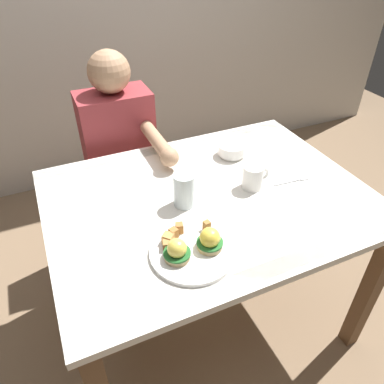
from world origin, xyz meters
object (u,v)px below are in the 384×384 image
object	(u,v)px
dining_table	(209,217)
water_glass_near	(184,192)
fruit_bowl	(232,150)
fork	(293,181)
coffee_mug	(253,176)
eggs_benedict_plate	(192,248)
diner_person	(122,152)

from	to	relation	value
dining_table	water_glass_near	bearing A→B (deg)	-176.03
fruit_bowl	water_glass_near	world-z (taller)	water_glass_near
fork	water_glass_near	world-z (taller)	water_glass_near
coffee_mug	eggs_benedict_plate	bearing A→B (deg)	-147.62
dining_table	fruit_bowl	distance (m)	0.34
eggs_benedict_plate	fruit_bowl	world-z (taller)	eggs_benedict_plate
eggs_benedict_plate	fruit_bowl	bearing A→B (deg)	49.42
dining_table	fruit_bowl	world-z (taller)	fruit_bowl
fork	dining_table	bearing A→B (deg)	171.73
coffee_mug	diner_person	bearing A→B (deg)	120.55
fruit_bowl	water_glass_near	bearing A→B (deg)	-144.74
fork	water_glass_near	bearing A→B (deg)	174.55
fork	coffee_mug	bearing A→B (deg)	168.94
coffee_mug	water_glass_near	xyz separation A→B (m)	(-0.28, 0.01, 0.00)
fruit_bowl	coffee_mug	xyz separation A→B (m)	(-0.04, -0.24, 0.02)
fruit_bowl	diner_person	size ratio (longest dim) A/B	0.11
fruit_bowl	fork	bearing A→B (deg)	-64.66
dining_table	eggs_benedict_plate	size ratio (longest dim) A/B	4.44
dining_table	fruit_bowl	xyz separation A→B (m)	(0.22, 0.22, 0.14)
eggs_benedict_plate	water_glass_near	xyz separation A→B (m)	(0.07, 0.24, 0.03)
fruit_bowl	coffee_mug	size ratio (longest dim) A/B	1.08
fruit_bowl	diner_person	xyz separation A→B (m)	(-0.41, 0.38, -0.12)
water_glass_near	fruit_bowl	bearing A→B (deg)	35.26
dining_table	diner_person	size ratio (longest dim) A/B	1.05
eggs_benedict_plate	dining_table	bearing A→B (deg)	53.55
dining_table	coffee_mug	distance (m)	0.24
coffee_mug	water_glass_near	distance (m)	0.28
eggs_benedict_plate	water_glass_near	size ratio (longest dim) A/B	2.09
dining_table	coffee_mug	bearing A→B (deg)	-5.55
fruit_bowl	coffee_mug	distance (m)	0.25
coffee_mug	fruit_bowl	bearing A→B (deg)	80.14
fork	water_glass_near	xyz separation A→B (m)	(-0.46, 0.04, 0.05)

